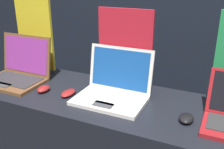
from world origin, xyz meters
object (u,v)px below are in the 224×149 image
Objects in this scene: promo_stand_middle at (125,52)px; mouse_front at (44,89)px; promo_stand_front at (36,38)px; laptop_middle at (114,88)px; mouse_middle at (68,93)px; laptop_front at (18,71)px; mouse_back at (186,118)px.

mouse_front is at bearing -148.32° from promo_stand_middle.
promo_stand_front is (-0.26, 0.28, 0.23)m from mouse_front.
laptop_middle is 0.80× the size of promo_stand_middle.
mouse_middle is (0.43, -0.26, -0.23)m from promo_stand_front.
laptop_front is 1.00× the size of laptop_middle.
laptop_middle is (0.42, 0.10, 0.05)m from mouse_front.
promo_stand_front reaches higher than mouse_middle.
mouse_middle is at bearing 179.39° from mouse_back.
mouse_back is at bearing -11.49° from laptop_middle.
promo_stand_middle reaches higher than laptop_front.
mouse_middle is 0.68m from mouse_back.
promo_stand_middle is at bearing 149.86° from mouse_back.
mouse_front is 0.98× the size of mouse_back.
laptop_middle reaches higher than mouse_middle.
laptop_front is 0.76× the size of promo_stand_front.
laptop_middle is (0.69, 0.03, -0.00)m from laptop_front.
promo_stand_middle is (0.26, 0.24, 0.22)m from mouse_middle.
laptop_middle is at bearing 13.39° from mouse_front.
laptop_middle is 0.28m from mouse_middle.
laptop_front reaches higher than mouse_front.
mouse_back is at bearing 0.96° from mouse_front.
mouse_middle is (0.16, 0.02, -0.00)m from mouse_front.
mouse_back is (1.11, -0.26, -0.23)m from promo_stand_front.
laptop_front is 4.05× the size of mouse_back.
promo_stand_front is 0.73m from laptop_middle.
laptop_middle is (0.69, -0.18, -0.18)m from promo_stand_front.
promo_stand_middle is (0.69, 0.19, 0.17)m from laptop_front.
mouse_back is (0.85, 0.01, 0.00)m from mouse_front.
laptop_front is at bearing -90.00° from promo_stand_front.
promo_stand_middle reaches higher than mouse_middle.
promo_stand_front is 0.69m from promo_stand_middle.
promo_stand_middle is at bearing -1.54° from promo_stand_front.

